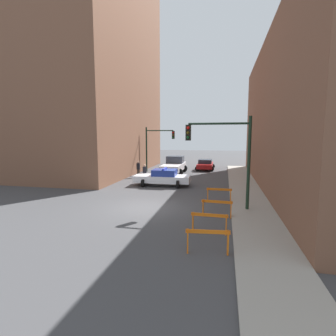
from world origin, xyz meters
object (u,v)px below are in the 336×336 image
Objects in this scene: traffic_light_far at (156,143)px; barrier_back at (217,206)px; pedestrian_corner at (138,169)px; white_truck at (174,165)px; barrier_corner at (219,193)px; police_car at (163,177)px; barrier_front at (208,237)px; pedestrian_crossing at (145,173)px; traffic_light_near at (228,149)px; parked_car_near at (205,164)px; barrier_mid at (209,220)px.

traffic_light_far reaches higher than barrier_back.
pedestrian_corner is (-0.70, -4.24, -2.54)m from traffic_light_far.
traffic_light_far reaches higher than white_truck.
barrier_corner is (8.30, -8.45, -0.24)m from pedestrian_corner.
white_truck is (-0.47, 7.34, 0.18)m from police_car.
barrier_front is (7.36, -20.31, -2.78)m from traffic_light_far.
pedestrian_crossing reaches higher than police_car.
pedestrian_corner reaches higher than barrier_corner.
traffic_light_near is 13.66m from pedestrian_corner.
white_truck is at bearing -56.15° from pedestrian_crossing.
traffic_light_far is 3.26× the size of barrier_front.
white_truck is at bearing -130.97° from parked_car_near.
parked_car_near is 2.70× the size of barrier_corner.
traffic_light_near reaches higher than traffic_light_far.
police_car reaches higher than barrier_mid.
pedestrian_crossing is at bearing 127.06° from barrier_back.
traffic_light_far is 3.25× the size of barrier_back.
traffic_light_near is at bearing -67.61° from white_truck.
pedestrian_crossing is (-4.71, -10.04, 0.19)m from parked_car_near.
white_truck reaches higher than barrier_corner.
pedestrian_crossing reaches higher than barrier_back.
pedestrian_crossing is at bearing 116.12° from barrier_front.
traffic_light_far is at bearing -164.59° from pedestrian_corner.
parked_car_near is 2.60× the size of pedestrian_corner.
traffic_light_far is 3.49m from white_truck.
barrier_mid is 2.41m from barrier_back.
traffic_light_near is 1.00× the size of traffic_light_far.
pedestrian_crossing is 1.00× the size of pedestrian_corner.
pedestrian_corner reaches higher than barrier_back.
barrier_corner is at bearing 69.30° from pedestrian_corner.
traffic_light_near is 4.94m from barrier_mid.
police_car is at bearing -104.35° from parked_car_near.
traffic_light_far reaches higher than pedestrian_crossing.
police_car is at bearing 121.29° from barrier_back.
traffic_light_far is at bearing -35.93° from pedestrian_crossing.
barrier_mid is at bearing -95.90° from barrier_back.
parked_car_near reaches higher than barrier_corner.
white_truck is at bearing 113.79° from barrier_corner.
pedestrian_corner is (-8.73, 10.15, -2.67)m from traffic_light_near.
police_car is 11.17m from barrier_mid.
traffic_light_far is 6.88m from parked_car_near.
traffic_light_near is at bearing 65.51° from pedestrian_corner.
traffic_light_far is 3.25× the size of barrier_mid.
barrier_corner is (4.80, -4.60, -0.11)m from police_car.
traffic_light_far is 0.96× the size of white_truck.
barrier_front is at bearing -70.08° from traffic_light_far.
traffic_light_near is 17.81m from parked_car_near.
barrier_back is 3.22m from barrier_corner.
traffic_light_near reaches higher than barrier_back.
pedestrian_corner is 1.04× the size of barrier_mid.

